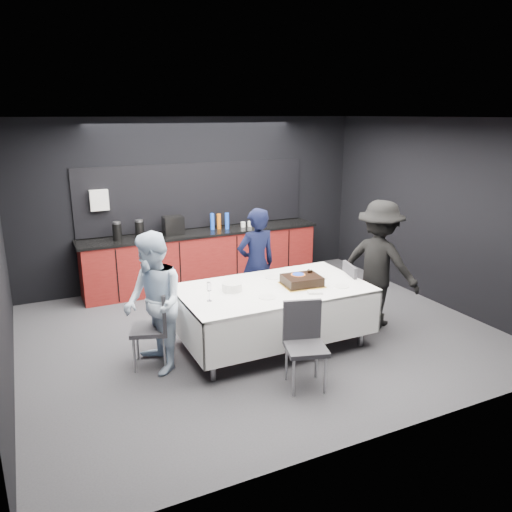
# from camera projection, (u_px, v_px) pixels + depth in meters

# --- Properties ---
(ground) EXTENTS (6.00, 6.00, 0.00)m
(ground) POSITION_uv_depth(u_px,v_px,m) (259.00, 332.00, 6.73)
(ground) COLOR #3C3C41
(ground) RESTS_ON ground
(room_shell) EXTENTS (6.04, 5.04, 2.82)m
(room_shell) POSITION_uv_depth(u_px,v_px,m) (259.00, 196.00, 6.22)
(room_shell) COLOR white
(room_shell) RESTS_ON ground
(kitchenette) EXTENTS (4.10, 0.64, 2.05)m
(kitchenette) POSITION_uv_depth(u_px,v_px,m) (202.00, 254.00, 8.50)
(kitchenette) COLOR #62110F
(kitchenette) RESTS_ON ground
(party_table) EXTENTS (2.32, 1.32, 0.78)m
(party_table) POSITION_uv_depth(u_px,v_px,m) (273.00, 297.00, 6.21)
(party_table) COLOR #99999E
(party_table) RESTS_ON ground
(cake_assembly) EXTENTS (0.52, 0.44, 0.16)m
(cake_assembly) POSITION_uv_depth(u_px,v_px,m) (302.00, 280.00, 6.22)
(cake_assembly) COLOR gold
(cake_assembly) RESTS_ON party_table
(plate_stack) EXTENTS (0.24, 0.24, 0.10)m
(plate_stack) POSITION_uv_depth(u_px,v_px,m) (232.00, 287.00, 6.03)
(plate_stack) COLOR white
(plate_stack) RESTS_ON party_table
(loose_plate_near) EXTENTS (0.20, 0.20, 0.01)m
(loose_plate_near) POSITION_uv_depth(u_px,v_px,m) (267.00, 297.00, 5.82)
(loose_plate_near) COLOR white
(loose_plate_near) RESTS_ON party_table
(loose_plate_right_a) EXTENTS (0.22, 0.22, 0.01)m
(loose_plate_right_a) POSITION_uv_depth(u_px,v_px,m) (319.00, 278.00, 6.51)
(loose_plate_right_a) COLOR white
(loose_plate_right_a) RESTS_ON party_table
(loose_plate_right_b) EXTENTS (0.18, 0.18, 0.01)m
(loose_plate_right_b) POSITION_uv_depth(u_px,v_px,m) (341.00, 286.00, 6.19)
(loose_plate_right_b) COLOR white
(loose_plate_right_b) RESTS_ON party_table
(loose_plate_far) EXTENTS (0.21, 0.21, 0.01)m
(loose_plate_far) POSITION_uv_depth(u_px,v_px,m) (273.00, 277.00, 6.52)
(loose_plate_far) COLOR white
(loose_plate_far) RESTS_ON party_table
(fork_pile) EXTENTS (0.20, 0.16, 0.03)m
(fork_pile) POSITION_uv_depth(u_px,v_px,m) (315.00, 292.00, 5.95)
(fork_pile) COLOR white
(fork_pile) RESTS_ON party_table
(champagne_flute) EXTENTS (0.06, 0.06, 0.22)m
(champagne_flute) POSITION_uv_depth(u_px,v_px,m) (209.00, 288.00, 5.67)
(champagne_flute) COLOR white
(champagne_flute) RESTS_ON party_table
(chair_left) EXTENTS (0.53, 0.53, 0.92)m
(chair_left) POSITION_uv_depth(u_px,v_px,m) (156.00, 322.00, 5.74)
(chair_left) COLOR #313036
(chair_left) RESTS_ON ground
(chair_right) EXTENTS (0.51, 0.51, 0.92)m
(chair_right) POSITION_uv_depth(u_px,v_px,m) (356.00, 292.00, 6.72)
(chair_right) COLOR #313036
(chair_right) RESTS_ON ground
(chair_near) EXTENTS (0.52, 0.52, 0.92)m
(chair_near) POSITION_uv_depth(u_px,v_px,m) (304.00, 338.00, 5.34)
(chair_near) COLOR #313036
(chair_near) RESTS_ON ground
(person_center) EXTENTS (0.61, 0.42, 1.61)m
(person_center) POSITION_uv_depth(u_px,v_px,m) (256.00, 264.00, 7.01)
(person_center) COLOR black
(person_center) RESTS_ON ground
(person_left) EXTENTS (0.68, 0.84, 1.62)m
(person_left) POSITION_uv_depth(u_px,v_px,m) (153.00, 303.00, 5.56)
(person_left) COLOR silver
(person_left) RESTS_ON ground
(person_right) EXTENTS (1.10, 1.30, 1.74)m
(person_right) POSITION_uv_depth(u_px,v_px,m) (379.00, 264.00, 6.79)
(person_right) COLOR black
(person_right) RESTS_ON ground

